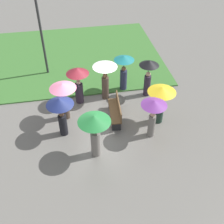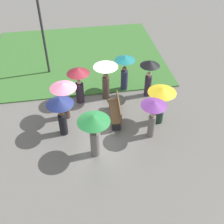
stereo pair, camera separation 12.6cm
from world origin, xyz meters
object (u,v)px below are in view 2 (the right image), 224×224
Objects in this scene: crowd_person_maroon at (79,78)px; crowd_person_teal at (125,67)px; crowd_person_pink at (64,92)px; crowd_person_black at (149,71)px; park_bench at (116,110)px; lamp_post at (41,21)px; crowd_person_white at (106,72)px; crowd_person_green at (94,126)px; crowd_person_purple at (153,110)px; crowd_person_yellow at (161,97)px; crowd_person_navy at (60,107)px.

crowd_person_teal reaches higher than crowd_person_maroon.
crowd_person_black reaches higher than crowd_person_pink.
lamp_post is at bearing -141.16° from park_bench.
park_bench is 0.89× the size of crowd_person_white.
lamp_post is 2.33× the size of crowd_person_green.
park_bench is 0.94× the size of crowd_person_maroon.
crowd_person_purple is (2.74, 2.64, 0.05)m from crowd_person_maroon.
crowd_person_white is at bearing -109.64° from crowd_person_black.
crowd_person_black is 2.77m from crowd_person_purple.
crowd_person_green is (3.94, -1.89, 0.17)m from crowd_person_teal.
crowd_person_yellow is 4.03m from crowd_person_navy.
crowd_person_yellow is 0.94× the size of crowd_person_black.
crowd_person_white is (-1.11, 1.91, 0.05)m from crowd_person_pink.
lamp_post is at bearing 147.78° from crowd_person_maroon.
crowd_person_yellow is 2.73m from crowd_person_teal.
crowd_person_yellow is 3.75m from crowd_person_maroon.
crowd_person_white is at bearing 164.83° from crowd_person_teal.
crowd_person_purple is at bearing -177.80° from crowd_person_green.
crowd_person_green is 2.42m from crowd_person_purple.
crowd_person_pink is at bearing -93.77° from crowd_person_maroon.
crowd_person_white is (-3.44, 0.92, -0.03)m from crowd_person_green.
crowd_person_navy is 1.02× the size of crowd_person_purple.
park_bench is 0.38× the size of lamp_post.
park_bench is at bearing -133.78° from crowd_person_green.
crowd_person_maroon is at bearing -88.95° from crowd_person_purple.
lamp_post is at bearing 106.99° from crowd_person_teal.
crowd_person_yellow is (0.50, 1.75, 0.83)m from park_bench.
lamp_post is 4.14m from crowd_person_pink.
lamp_post reaches higher than park_bench.
crowd_person_pink is (1.61, -2.88, 0.08)m from crowd_person_teal.
park_bench is at bearing -152.52° from crowd_person_teal.
crowd_person_green is at bearing 4.78° from crowd_person_pink.
crowd_person_navy is 1.01× the size of crowd_person_pink.
crowd_person_green is (1.34, 1.14, 0.09)m from crowd_person_navy.
crowd_person_navy is 0.96× the size of crowd_person_black.
park_bench is 2.51m from crowd_person_navy.
park_bench is at bearing -15.52° from crowd_person_maroon.
crowd_person_teal is 1.19m from crowd_person_black.
crowd_person_maroon is at bearing 27.97° from lamp_post.
crowd_person_black is (-1.44, 1.77, 0.87)m from park_bench.
crowd_person_maroon is at bearing 128.33° from crowd_person_pink.
crowd_person_black is at bearing 59.29° from lamp_post.
crowd_person_maroon reaches higher than crowd_person_purple.
crowd_person_teal is 1.10m from crowd_person_white.
crowd_person_navy is 3.99m from crowd_person_teal.
crowd_person_teal is 3.30m from crowd_person_pink.
crowd_person_maroon is at bearing -131.28° from crowd_person_white.
lamp_post is 5.66m from crowd_person_black.
crowd_person_maroon is 0.97× the size of crowd_person_teal.
park_bench is 2.00m from crowd_person_yellow.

